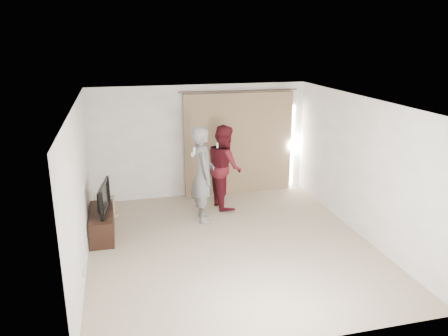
{
  "coord_description": "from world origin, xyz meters",
  "views": [
    {
      "loc": [
        -1.85,
        -6.93,
        3.65
      ],
      "look_at": [
        0.17,
        1.2,
        1.1
      ],
      "focal_mm": 35.0,
      "sensor_mm": 36.0,
      "label": 1
    }
  ],
  "objects": [
    {
      "name": "floor",
      "position": [
        0.0,
        0.0,
        0.0
      ],
      "size": [
        5.5,
        5.5,
        0.0
      ],
      "primitive_type": "plane",
      "color": "tan",
      "rests_on": "ground"
    },
    {
      "name": "wall_back",
      "position": [
        0.0,
        2.75,
        1.3
      ],
      "size": [
        5.0,
        0.04,
        2.6
      ],
      "primitive_type": "cube",
      "color": "white",
      "rests_on": "ground"
    },
    {
      "name": "wall_left",
      "position": [
        -2.5,
        -0.0,
        1.3
      ],
      "size": [
        0.04,
        5.5,
        2.6
      ],
      "color": "white",
      "rests_on": "ground"
    },
    {
      "name": "ceiling",
      "position": [
        0.0,
        0.0,
        2.6
      ],
      "size": [
        5.0,
        5.5,
        0.01
      ],
      "primitive_type": "cube",
      "color": "white",
      "rests_on": "wall_back"
    },
    {
      "name": "curtain",
      "position": [
        0.91,
        2.68,
        1.2
      ],
      "size": [
        2.8,
        0.11,
        2.46
      ],
      "color": "#917759",
      "rests_on": "ground"
    },
    {
      "name": "tv_console",
      "position": [
        -2.27,
        0.99,
        0.24
      ],
      "size": [
        0.44,
        1.26,
        0.48
      ],
      "primitive_type": "cube",
      "color": "black",
      "rests_on": "ground"
    },
    {
      "name": "tv",
      "position": [
        -2.27,
        0.99,
        0.76
      ],
      "size": [
        0.25,
        0.97,
        0.55
      ],
      "primitive_type": "imported",
      "rotation": [
        0.0,
        0.0,
        1.44
      ],
      "color": "black",
      "rests_on": "tv_console"
    },
    {
      "name": "scratching_post",
      "position": [
        -2.1,
        1.93,
        0.17
      ],
      "size": [
        0.32,
        0.32,
        0.42
      ],
      "color": "tan",
      "rests_on": "ground"
    },
    {
      "name": "person_man",
      "position": [
        -0.25,
        1.27,
        0.98
      ],
      "size": [
        0.5,
        0.73,
        1.96
      ],
      "color": "slate",
      "rests_on": "ground"
    },
    {
      "name": "person_woman",
      "position": [
        0.35,
        1.88,
        0.92
      ],
      "size": [
        0.77,
        0.95,
        1.83
      ],
      "color": "#4F1219",
      "rests_on": "ground"
    }
  ]
}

